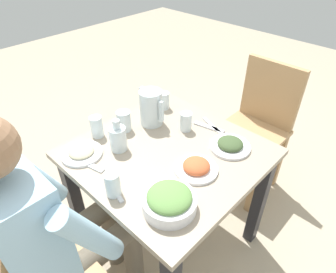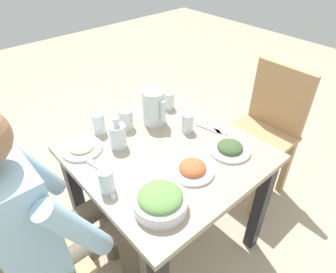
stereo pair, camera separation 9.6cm
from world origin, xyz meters
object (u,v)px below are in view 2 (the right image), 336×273
at_px(water_glass_far_left, 168,100).
at_px(oil_carafe, 118,137).
at_px(salad_bowl, 160,200).
at_px(plate_rice_curry, 192,169).
at_px(plate_dolmas, 230,148).
at_px(water_glass_far_right, 188,123).
at_px(dining_table, 167,171).
at_px(water_pitcher, 154,107).
at_px(water_glass_near_right, 99,123).
at_px(diner_near, 46,218).
at_px(water_glass_near_left, 106,181).
at_px(chair_far, 266,127).
at_px(plate_beans, 82,148).
at_px(chair_near, 4,272).
at_px(water_glass_by_pitcher, 126,119).

distance_m(water_glass_far_left, oil_carafe, 0.43).
relative_size(salad_bowl, plate_rice_curry, 1.09).
bearing_deg(oil_carafe, plate_dolmas, 44.65).
height_order(plate_dolmas, water_glass_far_right, water_glass_far_right).
distance_m(plate_dolmas, oil_carafe, 0.53).
distance_m(plate_dolmas, plate_rice_curry, 0.23).
xyz_separation_m(dining_table, water_pitcher, (-0.23, 0.11, 0.22)).
relative_size(water_glass_far_right, oil_carafe, 0.61).
bearing_deg(water_glass_near_right, salad_bowl, -8.24).
distance_m(dining_table, water_pitcher, 0.34).
height_order(diner_near, salad_bowl, diner_near).
xyz_separation_m(diner_near, water_glass_near_left, (0.07, 0.24, 0.10)).
xyz_separation_m(plate_dolmas, water_glass_far_right, (-0.25, -0.04, 0.03)).
bearing_deg(plate_dolmas, chair_far, 103.27).
distance_m(salad_bowl, water_glass_far_right, 0.52).
height_order(diner_near, plate_beans, diner_near).
bearing_deg(water_pitcher, water_glass_near_left, -60.57).
xyz_separation_m(chair_near, water_pitcher, (-0.18, 0.90, 0.29)).
bearing_deg(water_glass_far_left, plate_rice_curry, -30.43).
distance_m(chair_near, plate_rice_curry, 0.84).
bearing_deg(diner_near, dining_table, 85.68).
distance_m(plate_rice_curry, water_glass_by_pitcher, 0.47).
distance_m(plate_rice_curry, water_glass_near_right, 0.54).
relative_size(dining_table, chair_near, 0.92).
xyz_separation_m(water_glass_far_right, water_glass_near_right, (-0.29, -0.35, 0.01)).
xyz_separation_m(diner_near, plate_dolmas, (0.24, 0.81, 0.06)).
relative_size(salad_bowl, water_glass_near_right, 1.90).
relative_size(diner_near, plate_dolmas, 6.02).
distance_m(plate_beans, water_glass_far_left, 0.56).
relative_size(chair_near, salad_bowl, 4.28).
distance_m(water_pitcher, water_glass_near_right, 0.29).
xyz_separation_m(plate_rice_curry, water_glass_near_right, (-0.52, -0.15, 0.04)).
xyz_separation_m(dining_table, plate_beans, (-0.27, -0.30, 0.14)).
distance_m(plate_dolmas, water_glass_far_left, 0.49).
relative_size(salad_bowl, water_glass_near_left, 1.94).
height_order(dining_table, chair_far, chair_far).
relative_size(water_pitcher, plate_beans, 0.99).
bearing_deg(water_glass_far_left, diner_near, -73.97).
height_order(plate_rice_curry, water_glass_near_right, water_glass_near_right).
distance_m(water_glass_far_left, water_glass_near_right, 0.43).
xyz_separation_m(plate_dolmas, water_glass_by_pitcher, (-0.48, -0.26, 0.04)).
relative_size(water_pitcher, salad_bowl, 0.91).
bearing_deg(water_glass_near_right, plate_dolmas, 35.38).
xyz_separation_m(chair_far, water_glass_far_right, (-0.12, -0.60, 0.24)).
relative_size(water_pitcher, plate_rice_curry, 0.99).
relative_size(water_glass_by_pitcher, water_glass_near_right, 0.97).
bearing_deg(plate_rice_curry, diner_near, -111.28).
xyz_separation_m(dining_table, water_glass_far_left, (-0.29, 0.27, 0.18)).
xyz_separation_m(plate_beans, water_glass_near_right, (-0.07, 0.14, 0.04)).
distance_m(chair_near, chair_far, 1.58).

